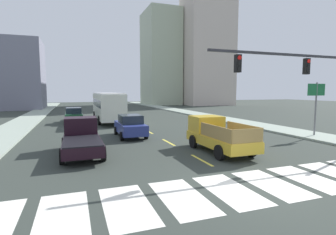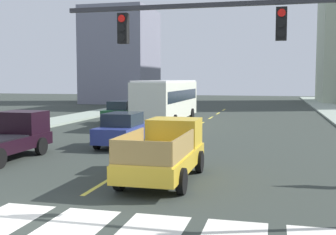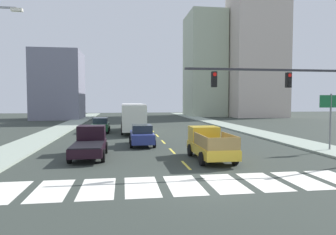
% 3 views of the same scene
% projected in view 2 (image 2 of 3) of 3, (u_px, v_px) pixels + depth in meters
% --- Properties ---
extents(ground_plane, '(160.00, 160.00, 0.00)m').
position_uv_depth(ground_plane, '(30.00, 228.00, 10.01)').
color(ground_plane, '#313832').
extents(sidewalk_left, '(3.22, 110.00, 0.15)m').
position_uv_depth(sidewalk_left, '(26.00, 127.00, 30.14)').
color(sidewalk_left, '#94A292').
rests_on(sidewalk_left, ground).
extents(crosswalk_stripe_5, '(1.45, 3.26, 0.01)m').
position_uv_depth(crosswalk_stripe_5, '(66.00, 231.00, 9.79)').
color(crosswalk_stripe_5, silver).
rests_on(crosswalk_stripe_5, ground).
extents(lane_dash_0, '(0.16, 2.40, 0.01)m').
position_uv_depth(lane_dash_0, '(98.00, 186.00, 13.88)').
color(lane_dash_0, yellow).
rests_on(lane_dash_0, ground).
extents(lane_dash_1, '(0.16, 2.40, 0.01)m').
position_uv_depth(lane_dash_1, '(144.00, 158.00, 18.71)').
color(lane_dash_1, yellow).
rests_on(lane_dash_1, ground).
extents(lane_dash_2, '(0.16, 2.40, 0.01)m').
position_uv_depth(lane_dash_2, '(171.00, 142.00, 23.54)').
color(lane_dash_2, yellow).
rests_on(lane_dash_2, ground).
extents(lane_dash_3, '(0.16, 2.40, 0.01)m').
position_uv_depth(lane_dash_3, '(189.00, 131.00, 28.38)').
color(lane_dash_3, yellow).
rests_on(lane_dash_3, ground).
extents(lane_dash_4, '(0.16, 2.40, 0.01)m').
position_uv_depth(lane_dash_4, '(201.00, 123.00, 33.21)').
color(lane_dash_4, yellow).
rests_on(lane_dash_4, ground).
extents(lane_dash_5, '(0.16, 2.40, 0.01)m').
position_uv_depth(lane_dash_5, '(211.00, 118.00, 38.04)').
color(lane_dash_5, yellow).
rests_on(lane_dash_5, ground).
extents(lane_dash_6, '(0.16, 2.40, 0.01)m').
position_uv_depth(lane_dash_6, '(218.00, 113.00, 42.88)').
color(lane_dash_6, yellow).
rests_on(lane_dash_6, ground).
extents(lane_dash_7, '(0.16, 2.40, 0.01)m').
position_uv_depth(lane_dash_7, '(224.00, 110.00, 47.71)').
color(lane_dash_7, yellow).
rests_on(lane_dash_7, ground).
extents(pickup_stakebed, '(2.18, 5.20, 1.96)m').
position_uv_depth(pickup_stakebed, '(166.00, 151.00, 14.98)').
color(pickup_stakebed, gold).
rests_on(pickup_stakebed, ground).
extents(pickup_dark, '(2.18, 5.20, 1.96)m').
position_uv_depth(pickup_dark, '(8.00, 137.00, 18.69)').
color(pickup_dark, black).
rests_on(pickup_dark, ground).
extents(city_bus, '(2.72, 10.80, 3.32)m').
position_uv_depth(city_bus, '(167.00, 98.00, 32.55)').
color(city_bus, silver).
rests_on(city_bus, ground).
extents(sedan_near_right, '(2.02, 4.40, 1.72)m').
position_uv_depth(sedan_near_right, '(124.00, 129.00, 22.09)').
color(sedan_near_right, navy).
rests_on(sedan_near_right, ground).
extents(sedan_far, '(2.02, 4.40, 1.72)m').
position_uv_depth(sedan_far, '(122.00, 112.00, 33.60)').
color(sedan_far, '#184C29').
rests_on(sedan_far, ground).
extents(traffic_signal_gantry, '(10.81, 0.27, 6.00)m').
position_uv_depth(traffic_signal_gantry, '(333.00, 46.00, 10.80)').
color(traffic_signal_gantry, '#2D2D33').
rests_on(traffic_signal_gantry, ground).
extents(block_mid_left, '(9.00, 10.20, 13.28)m').
position_uv_depth(block_mid_left, '(121.00, 56.00, 61.82)').
color(block_mid_left, slate).
rests_on(block_mid_left, ground).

